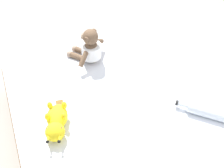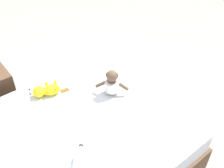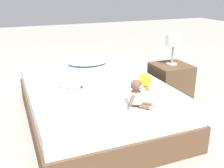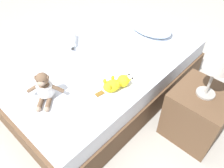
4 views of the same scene
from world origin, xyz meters
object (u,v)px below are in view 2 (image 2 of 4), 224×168
plush_monkey (112,84)px  plush_yellow_creature (46,90)px  bed (54,160)px  glass_bottle (78,167)px

plush_monkey → plush_yellow_creature: plush_monkey is taller
bed → plush_yellow_creature: (0.47, -0.22, 0.26)m
plush_monkey → glass_bottle: (-0.45, 0.64, -0.06)m
plush_monkey → bed: bearing=102.0°
bed → glass_bottle: bearing=-173.6°
bed → glass_bottle: size_ratio=8.13×
plush_monkey → plush_yellow_creature: (0.32, 0.45, -0.05)m
plush_monkey → glass_bottle: plush_monkey is taller
bed → plush_monkey: 0.76m
bed → plush_yellow_creature: plush_yellow_creature is taller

